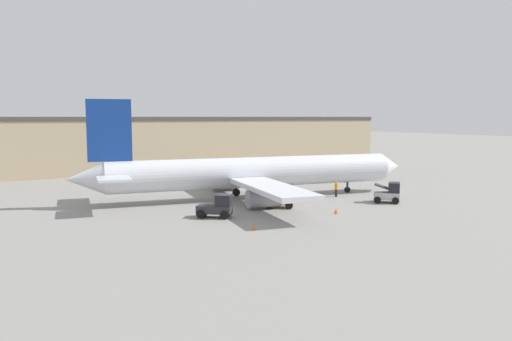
{
  "coord_description": "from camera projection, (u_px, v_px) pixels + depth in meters",
  "views": [
    {
      "loc": [
        -28.46,
        -50.4,
        9.5
      ],
      "look_at": [
        0.0,
        0.0,
        3.25
      ],
      "focal_mm": 35.0,
      "sensor_mm": 36.0,
      "label": 1
    }
  ],
  "objects": [
    {
      "name": "safety_cone_near",
      "position": [
        254.0,
        227.0,
        41.86
      ],
      "size": [
        0.36,
        0.36,
        0.55
      ],
      "color": "#EF590F",
      "rests_on": "ground_plane"
    },
    {
      "name": "airplane",
      "position": [
        248.0,
        173.0,
        57.88
      ],
      "size": [
        40.79,
        33.03,
        11.33
      ],
      "rotation": [
        0.0,
        0.0,
        -0.16
      ],
      "color": "silver",
      "rests_on": "ground_plane"
    },
    {
      "name": "safety_cone_far",
      "position": [
        336.0,
        211.0,
        49.07
      ],
      "size": [
        0.36,
        0.36,
        0.55
      ],
      "color": "#EF590F",
      "rests_on": "ground_plane"
    },
    {
      "name": "ground_plane",
      "position": [
        256.0,
        198.0,
        58.57
      ],
      "size": [
        400.0,
        400.0,
        0.0
      ],
      "primitive_type": "plane",
      "color": "gray"
    },
    {
      "name": "terminal_building",
      "position": [
        152.0,
        143.0,
        89.86
      ],
      "size": [
        93.46,
        12.08,
        9.5
      ],
      "color": "tan",
      "rests_on": "ground_plane"
    },
    {
      "name": "pushback_tug",
      "position": [
        282.0,
        197.0,
        52.21
      ],
      "size": [
        3.41,
        3.12,
        2.49
      ],
      "rotation": [
        0.0,
        0.0,
        -0.59
      ],
      "color": "yellow",
      "rests_on": "ground_plane"
    },
    {
      "name": "belt_loader_truck",
      "position": [
        389.0,
        193.0,
        55.35
      ],
      "size": [
        3.42,
        3.42,
        2.28
      ],
      "rotation": [
        0.0,
        0.0,
        -0.79
      ],
      "color": "#B2B2B7",
      "rests_on": "ground_plane"
    },
    {
      "name": "ground_crew_worker",
      "position": [
        336.0,
        189.0,
        59.42
      ],
      "size": [
        0.4,
        0.4,
        1.81
      ],
      "rotation": [
        0.0,
        0.0,
        1.77
      ],
      "color": "#1E2338",
      "rests_on": "ground_plane"
    },
    {
      "name": "baggage_tug",
      "position": [
        217.0,
        207.0,
        47.1
      ],
      "size": [
        3.5,
        3.31,
        2.22
      ],
      "rotation": [
        0.0,
        0.0,
        -0.69
      ],
      "color": "#2D2D33",
      "rests_on": "ground_plane"
    }
  ]
}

